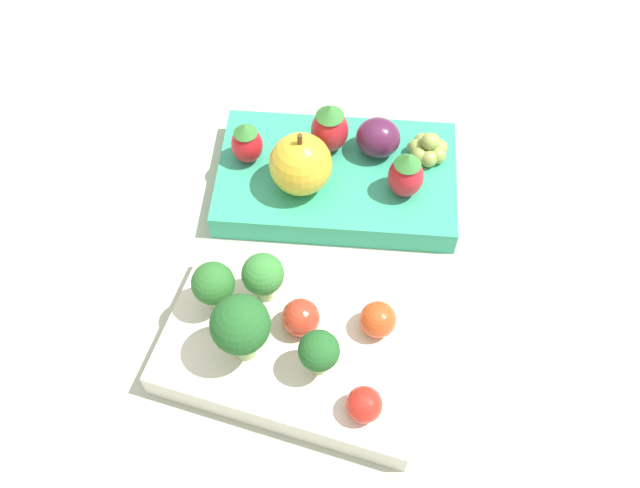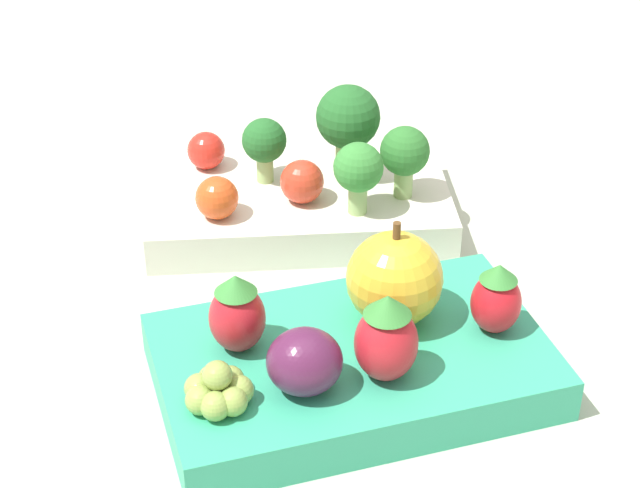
# 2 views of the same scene
# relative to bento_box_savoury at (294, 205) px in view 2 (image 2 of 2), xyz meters

# --- Properties ---
(ground_plane) EXTENTS (4.00, 4.00, 0.00)m
(ground_plane) POSITION_rel_bento_box_savoury_xyz_m (0.00, -0.08, -0.01)
(ground_plane) COLOR #ADB7A3
(bento_box_savoury) EXTENTS (0.20, 0.13, 0.02)m
(bento_box_savoury) POSITION_rel_bento_box_savoury_xyz_m (0.00, 0.00, 0.00)
(bento_box_savoury) COLOR silver
(bento_box_savoury) RESTS_ON ground_plane
(bento_box_fruit) EXTENTS (0.21, 0.15, 0.02)m
(bento_box_fruit) POSITION_rel_bento_box_savoury_xyz_m (0.01, -0.16, -0.00)
(bento_box_fruit) COLOR #33A87F
(bento_box_fruit) RESTS_ON ground_plane
(broccoli_floret_0) EXTENTS (0.03, 0.03, 0.04)m
(broccoli_floret_0) POSITION_rel_bento_box_savoury_xyz_m (-0.02, 0.01, 0.04)
(broccoli_floret_0) COLOR #93B770
(broccoli_floret_0) RESTS_ON bento_box_savoury
(broccoli_floret_1) EXTENTS (0.03, 0.03, 0.05)m
(broccoli_floret_1) POSITION_rel_bento_box_savoury_xyz_m (0.03, -0.03, 0.04)
(broccoli_floret_1) COLOR #93B770
(broccoli_floret_1) RESTS_ON bento_box_savoury
(broccoli_floret_2) EXTENTS (0.04, 0.04, 0.06)m
(broccoli_floret_2) POSITION_rel_bento_box_savoury_xyz_m (0.04, 0.01, 0.05)
(broccoli_floret_2) COLOR #93B770
(broccoli_floret_2) RESTS_ON bento_box_savoury
(broccoli_floret_3) EXTENTS (0.03, 0.03, 0.05)m
(broccoli_floret_3) POSITION_rel_bento_box_savoury_xyz_m (0.07, -0.02, 0.04)
(broccoli_floret_3) COLOR #93B770
(broccoli_floret_3) RESTS_ON bento_box_savoury
(cherry_tomato_0) EXTENTS (0.03, 0.03, 0.03)m
(cherry_tomato_0) POSITION_rel_bento_box_savoury_xyz_m (0.00, -0.02, 0.03)
(cherry_tomato_0) COLOR red
(cherry_tomato_0) RESTS_ON bento_box_savoury
(cherry_tomato_1) EXTENTS (0.03, 0.03, 0.03)m
(cherry_tomato_1) POSITION_rel_bento_box_savoury_xyz_m (-0.05, -0.03, 0.03)
(cherry_tomato_1) COLOR #DB4C1E
(cherry_tomato_1) RESTS_ON bento_box_savoury
(cherry_tomato_2) EXTENTS (0.02, 0.02, 0.02)m
(cherry_tomato_2) POSITION_rel_bento_box_savoury_xyz_m (-0.05, 0.04, 0.02)
(cherry_tomato_2) COLOR red
(cherry_tomato_2) RESTS_ON bento_box_savoury
(apple) EXTENTS (0.05, 0.05, 0.06)m
(apple) POSITION_rel_bento_box_savoury_xyz_m (0.03, -0.14, 0.04)
(apple) COLOR gold
(apple) RESTS_ON bento_box_fruit
(strawberry_0) EXTENTS (0.03, 0.03, 0.04)m
(strawberry_0) POSITION_rel_bento_box_savoury_xyz_m (0.08, -0.16, 0.03)
(strawberry_0) COLOR red
(strawberry_0) RESTS_ON bento_box_fruit
(strawberry_1) EXTENTS (0.03, 0.03, 0.05)m
(strawberry_1) POSITION_rel_bento_box_savoury_xyz_m (0.02, -0.19, 0.03)
(strawberry_1) COLOR red
(strawberry_1) RESTS_ON bento_box_fruit
(strawberry_2) EXTENTS (0.03, 0.03, 0.04)m
(strawberry_2) POSITION_rel_bento_box_savoury_xyz_m (-0.05, -0.15, 0.03)
(strawberry_2) COLOR red
(strawberry_2) RESTS_ON bento_box_fruit
(plum) EXTENTS (0.04, 0.03, 0.03)m
(plum) POSITION_rel_bento_box_savoury_xyz_m (-0.02, -0.19, 0.03)
(plum) COLOR #511E42
(plum) RESTS_ON bento_box_fruit
(grape_cluster) EXTENTS (0.03, 0.03, 0.02)m
(grape_cluster) POSITION_rel_bento_box_savoury_xyz_m (-0.06, -0.20, 0.02)
(grape_cluster) COLOR #8EA84C
(grape_cluster) RESTS_ON bento_box_fruit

